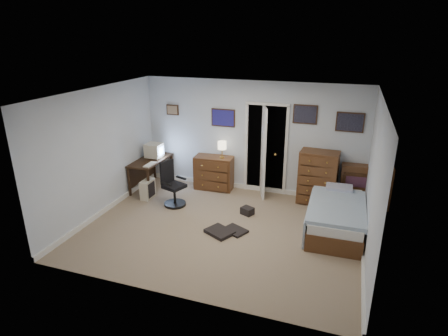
{
  "coord_description": "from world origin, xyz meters",
  "views": [
    {
      "loc": [
        2.03,
        -5.82,
        3.46
      ],
      "look_at": [
        -0.06,
        0.3,
        1.1
      ],
      "focal_mm": 30.0,
      "sensor_mm": 36.0,
      "label": 1
    }
  ],
  "objects_px": {
    "computer_desk": "(148,166)",
    "low_dresser": "(214,173)",
    "office_chair": "(173,188)",
    "bed": "(335,216)",
    "tall_dresser": "(318,178)"
  },
  "relations": [
    {
      "from": "office_chair",
      "to": "bed",
      "type": "height_order",
      "value": "office_chair"
    },
    {
      "from": "computer_desk",
      "to": "office_chair",
      "type": "bearing_deg",
      "value": -35.18
    },
    {
      "from": "office_chair",
      "to": "low_dresser",
      "type": "distance_m",
      "value": 1.23
    },
    {
      "from": "computer_desk",
      "to": "office_chair",
      "type": "height_order",
      "value": "office_chair"
    },
    {
      "from": "low_dresser",
      "to": "bed",
      "type": "relative_size",
      "value": 0.47
    },
    {
      "from": "office_chair",
      "to": "low_dresser",
      "type": "height_order",
      "value": "office_chair"
    },
    {
      "from": "computer_desk",
      "to": "office_chair",
      "type": "relative_size",
      "value": 1.28
    },
    {
      "from": "computer_desk",
      "to": "low_dresser",
      "type": "xyz_separation_m",
      "value": [
        1.48,
        0.44,
        -0.15
      ]
    },
    {
      "from": "office_chair",
      "to": "low_dresser",
      "type": "bearing_deg",
      "value": 84.09
    },
    {
      "from": "computer_desk",
      "to": "bed",
      "type": "relative_size",
      "value": 0.66
    },
    {
      "from": "office_chair",
      "to": "bed",
      "type": "relative_size",
      "value": 0.51
    },
    {
      "from": "office_chair",
      "to": "low_dresser",
      "type": "relative_size",
      "value": 1.09
    },
    {
      "from": "bed",
      "to": "tall_dresser",
      "type": "bearing_deg",
      "value": 111.36
    },
    {
      "from": "computer_desk",
      "to": "office_chair",
      "type": "distance_m",
      "value": 1.19
    },
    {
      "from": "office_chair",
      "to": "bed",
      "type": "xyz_separation_m",
      "value": [
        3.31,
        -0.01,
        -0.08
      ]
    }
  ]
}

